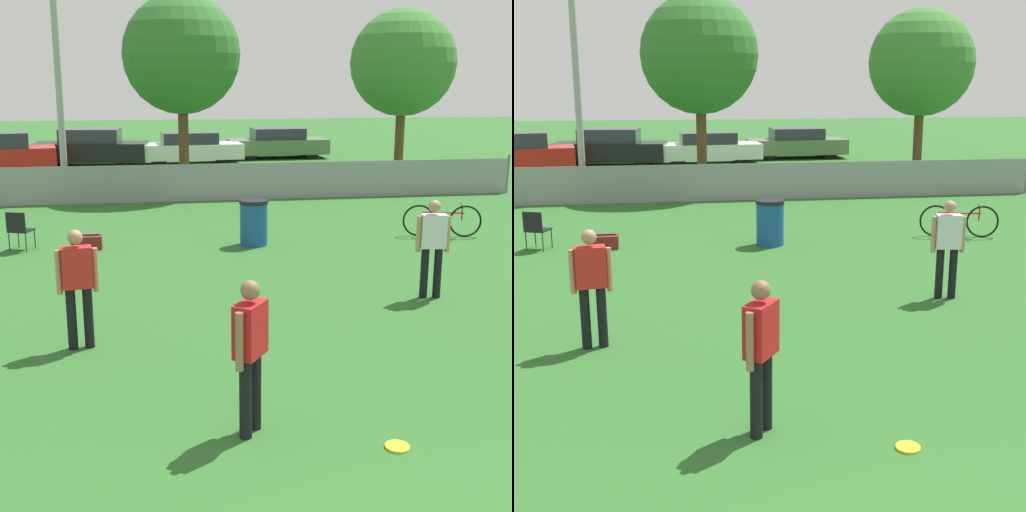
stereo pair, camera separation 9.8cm
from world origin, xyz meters
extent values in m
cube|color=gray|center=(0.00, 18.00, 0.55)|extent=(19.20, 0.03, 1.10)
cylinder|color=slate|center=(9.60, 18.00, 0.61)|extent=(0.07, 0.07, 1.21)
cylinder|color=#9E9EA3|center=(-4.12, 18.77, 4.59)|extent=(0.20, 0.20, 9.17)
cylinder|color=brown|center=(-0.51, 19.84, 1.45)|extent=(0.32, 0.32, 2.90)
sphere|color=#33702D|center=(-0.51, 19.84, 4.27)|extent=(3.65, 3.65, 3.65)
cylinder|color=brown|center=(7.13, 21.18, 1.35)|extent=(0.32, 0.32, 2.70)
sphere|color=#3D7F33|center=(7.13, 21.18, 4.06)|extent=(3.62, 3.62, 3.62)
cylinder|color=black|center=(2.72, 7.84, 0.43)|extent=(0.13, 0.13, 0.86)
cylinder|color=black|center=(2.93, 7.81, 0.43)|extent=(0.13, 0.13, 0.86)
cube|color=silver|center=(2.83, 7.82, 1.14)|extent=(0.43, 0.28, 0.56)
sphere|color=tan|center=(2.83, 7.82, 1.54)|extent=(0.20, 0.20, 0.20)
cylinder|color=tan|center=(2.59, 7.86, 1.08)|extent=(0.08, 0.08, 0.60)
cylinder|color=tan|center=(3.06, 7.79, 1.08)|extent=(0.08, 0.08, 0.60)
cylinder|color=black|center=(-2.86, 6.38, 0.43)|extent=(0.13, 0.13, 0.86)
cylinder|color=black|center=(-2.64, 6.41, 0.43)|extent=(0.13, 0.13, 0.86)
cube|color=red|center=(-2.75, 6.40, 1.14)|extent=(0.43, 0.27, 0.56)
sphere|color=tan|center=(-2.75, 6.40, 1.54)|extent=(0.20, 0.20, 0.20)
cylinder|color=tan|center=(-2.98, 6.36, 1.08)|extent=(0.08, 0.08, 0.60)
cylinder|color=tan|center=(-2.51, 6.43, 1.08)|extent=(0.08, 0.08, 0.60)
cylinder|color=black|center=(-0.90, 3.59, 0.43)|extent=(0.13, 0.13, 0.86)
cylinder|color=black|center=(-0.78, 3.77, 0.43)|extent=(0.13, 0.13, 0.86)
cube|color=red|center=(-0.84, 3.68, 1.14)|extent=(0.41, 0.45, 0.56)
sphere|color=#8C664C|center=(-0.84, 3.68, 1.54)|extent=(0.20, 0.20, 0.20)
cylinder|color=#8C664C|center=(-0.97, 3.48, 1.08)|extent=(0.08, 0.08, 0.60)
cylinder|color=#8C664C|center=(-0.70, 3.87, 1.08)|extent=(0.08, 0.08, 0.60)
cylinder|color=yellow|center=(0.56, 3.14, 0.01)|extent=(0.25, 0.25, 0.03)
torus|color=yellow|center=(0.56, 3.14, 0.01)|extent=(0.25, 0.25, 0.03)
cylinder|color=#333338|center=(-4.18, 12.51, 0.21)|extent=(0.02, 0.02, 0.41)
cylinder|color=#333338|center=(-4.54, 12.64, 0.21)|extent=(0.02, 0.02, 0.41)
cylinder|color=#333338|center=(-4.31, 12.15, 0.21)|extent=(0.02, 0.02, 0.41)
cylinder|color=#333338|center=(-4.67, 12.28, 0.21)|extent=(0.02, 0.02, 0.41)
cube|color=black|center=(-4.42, 12.40, 0.43)|extent=(0.55, 0.55, 0.03)
cube|color=black|center=(-4.49, 12.20, 0.64)|extent=(0.41, 0.17, 0.41)
torus|color=black|center=(4.41, 12.36, 0.37)|extent=(0.73, 0.22, 0.74)
torus|color=black|center=(5.44, 12.10, 0.37)|extent=(0.73, 0.22, 0.74)
cylinder|color=#A51E19|center=(4.93, 12.23, 0.56)|extent=(0.95, 0.27, 0.04)
cylinder|color=#A51E19|center=(4.70, 12.29, 0.56)|extent=(0.03, 0.03, 0.38)
cylinder|color=#A51E19|center=(5.35, 12.12, 0.56)|extent=(0.03, 0.03, 0.35)
cube|color=black|center=(4.70, 12.29, 0.77)|extent=(0.17, 0.10, 0.04)
cylinder|color=black|center=(5.35, 12.12, 0.73)|extent=(0.13, 0.43, 0.03)
cylinder|color=#194C99|center=(0.52, 12.09, 0.46)|extent=(0.60, 0.60, 0.92)
cylinder|color=black|center=(0.52, 12.09, 0.96)|extent=(0.63, 0.63, 0.08)
cube|color=maroon|center=(-3.08, 12.28, 0.14)|extent=(0.64, 0.35, 0.29)
cube|color=black|center=(-3.08, 12.28, 0.30)|extent=(0.55, 0.04, 0.02)
cylinder|color=black|center=(-6.04, 26.52, 0.34)|extent=(0.70, 0.28, 0.68)
cylinder|color=black|center=(-5.82, 25.05, 0.34)|extent=(0.70, 0.28, 0.68)
cube|color=red|center=(-7.18, 25.60, 0.59)|extent=(4.28, 2.29, 0.76)
cube|color=#2D333D|center=(-7.18, 25.60, 1.25)|extent=(2.32, 1.80, 0.57)
cylinder|color=black|center=(-2.40, 28.05, 0.33)|extent=(0.68, 0.26, 0.66)
cylinder|color=black|center=(-2.58, 26.53, 0.33)|extent=(0.68, 0.26, 0.66)
cylinder|color=black|center=(-5.23, 28.38, 0.33)|extent=(0.68, 0.26, 0.66)
cylinder|color=black|center=(-5.41, 26.87, 0.33)|extent=(0.68, 0.26, 0.66)
cube|color=black|center=(-3.90, 27.46, 0.57)|extent=(4.77, 2.27, 0.75)
cube|color=#2D333D|center=(-3.90, 27.46, 1.23)|extent=(2.55, 1.80, 0.56)
cylinder|color=black|center=(1.50, 28.28, 0.34)|extent=(0.68, 0.22, 0.67)
cylinder|color=black|center=(1.59, 26.76, 0.34)|extent=(0.68, 0.22, 0.67)
cylinder|color=black|center=(-1.23, 28.11, 0.34)|extent=(0.68, 0.22, 0.67)
cylinder|color=black|center=(-1.14, 26.60, 0.34)|extent=(0.68, 0.22, 0.67)
cube|color=white|center=(0.18, 27.44, 0.54)|extent=(4.51, 2.00, 0.63)
cube|color=#2D333D|center=(0.18, 27.44, 1.09)|extent=(2.38, 1.67, 0.47)
cylinder|color=black|center=(5.64, 29.94, 0.32)|extent=(0.64, 0.20, 0.64)
cylinder|color=black|center=(5.68, 28.31, 0.32)|extent=(0.64, 0.20, 0.64)
cylinder|color=black|center=(2.89, 29.86, 0.32)|extent=(0.64, 0.20, 0.64)
cylinder|color=black|center=(2.93, 28.24, 0.32)|extent=(0.64, 0.20, 0.64)
cube|color=#59724C|center=(4.29, 29.09, 0.53)|extent=(4.49, 1.97, 0.66)
cube|color=#2D333D|center=(4.29, 29.09, 1.11)|extent=(2.35, 1.69, 0.49)
camera|label=1|loc=(-1.84, -2.96, 3.58)|focal=50.00mm
camera|label=2|loc=(-1.75, -2.98, 3.58)|focal=50.00mm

